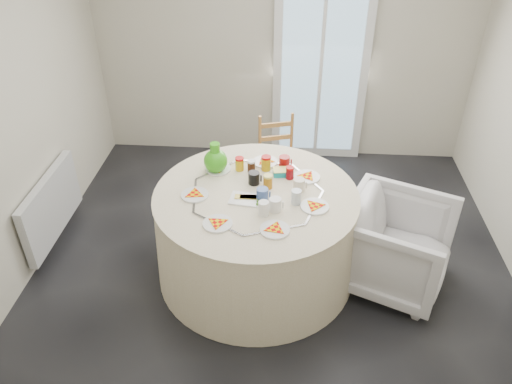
# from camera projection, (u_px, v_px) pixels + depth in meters

# --- Properties ---
(floor) EXTENTS (4.00, 4.00, 0.00)m
(floor) POSITION_uv_depth(u_px,v_px,m) (272.00, 266.00, 4.27)
(floor) COLOR black
(floor) RESTS_ON ground
(wall_back) EXTENTS (4.00, 0.02, 2.60)m
(wall_back) POSITION_uv_depth(u_px,v_px,m) (284.00, 41.00, 5.18)
(wall_back) COLOR #BCB5A3
(wall_back) RESTS_ON floor
(wall_left) EXTENTS (0.02, 4.00, 2.60)m
(wall_left) POSITION_uv_depth(u_px,v_px,m) (3.00, 121.00, 3.65)
(wall_left) COLOR #BCB5A3
(wall_left) RESTS_ON floor
(glass_door) EXTENTS (1.00, 0.08, 2.10)m
(glass_door) POSITION_uv_depth(u_px,v_px,m) (321.00, 67.00, 5.25)
(glass_door) COLOR silver
(glass_door) RESTS_ON floor
(radiator) EXTENTS (0.07, 1.00, 0.55)m
(radiator) POSITION_uv_depth(u_px,v_px,m) (52.00, 206.00, 4.33)
(radiator) COLOR silver
(radiator) RESTS_ON floor
(table) EXTENTS (1.62, 1.62, 0.82)m
(table) POSITION_uv_depth(u_px,v_px,m) (256.00, 235.00, 4.01)
(table) COLOR beige
(table) RESTS_ON floor
(wooden_chair) EXTENTS (0.46, 0.45, 0.84)m
(wooden_chair) POSITION_uv_depth(u_px,v_px,m) (279.00, 155.00, 4.88)
(wooden_chair) COLOR #A68240
(wooden_chair) RESTS_ON floor
(armchair) EXTENTS (0.99, 1.02, 0.81)m
(armchair) POSITION_uv_depth(u_px,v_px,m) (396.00, 244.00, 3.91)
(armchair) COLOR silver
(armchair) RESTS_ON floor
(place_settings) EXTENTS (1.20, 1.20, 0.02)m
(place_settings) POSITION_uv_depth(u_px,v_px,m) (256.00, 195.00, 3.79)
(place_settings) COLOR white
(place_settings) RESTS_ON table
(jar_cluster) EXTENTS (0.52, 0.40, 0.14)m
(jar_cluster) POSITION_uv_depth(u_px,v_px,m) (263.00, 170.00, 3.99)
(jar_cluster) COLOR #A45C13
(jar_cluster) RESTS_ON table
(butter_tub) EXTENTS (0.15, 0.12, 0.05)m
(butter_tub) POSITION_uv_depth(u_px,v_px,m) (281.00, 175.00, 4.00)
(butter_tub) COLOR teal
(butter_tub) RESTS_ON table
(green_pitcher) EXTENTS (0.25, 0.25, 0.25)m
(green_pitcher) POSITION_uv_depth(u_px,v_px,m) (216.00, 162.00, 4.00)
(green_pitcher) COLOR green
(green_pitcher) RESTS_ON table
(cheese_platter) EXTENTS (0.29, 0.21, 0.03)m
(cheese_platter) POSITION_uv_depth(u_px,v_px,m) (248.00, 201.00, 3.72)
(cheese_platter) COLOR white
(cheese_platter) RESTS_ON table
(mugs_glasses) EXTENTS (0.87, 0.87, 0.12)m
(mugs_glasses) POSITION_uv_depth(u_px,v_px,m) (276.00, 190.00, 3.78)
(mugs_glasses) COLOR #A09394
(mugs_glasses) RESTS_ON table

